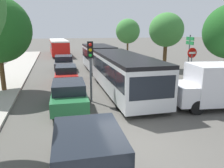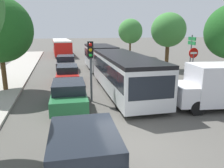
% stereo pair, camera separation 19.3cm
% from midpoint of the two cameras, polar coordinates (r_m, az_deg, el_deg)
% --- Properties ---
extents(ground_plane, '(200.00, 200.00, 0.00)m').
position_cam_midpoint_polar(ground_plane, '(8.09, 7.08, -15.86)').
color(ground_plane, '#4F4C47').
extents(kerb_strip_left, '(3.20, 40.50, 0.14)m').
position_cam_midpoint_polar(kerb_strip_left, '(22.49, -23.99, 2.71)').
color(kerb_strip_left, '#9E998E').
rests_on(kerb_strip_left, ground).
extents(articulated_bus, '(2.81, 16.64, 2.46)m').
position_cam_midpoint_polar(articulated_bus, '(17.48, 0.11, 5.50)').
color(articulated_bus, silver).
rests_on(articulated_bus, ground).
extents(city_bus_rear, '(2.84, 11.31, 2.42)m').
position_cam_midpoint_polar(city_bus_rear, '(37.12, -12.93, 9.65)').
color(city_bus_rear, red).
rests_on(city_bus_rear, ground).
extents(queued_car_silver, '(2.08, 4.49, 1.53)m').
position_cam_midpoint_polar(queued_car_silver, '(6.06, -6.25, -18.38)').
color(queued_car_silver, '#B7BABF').
rests_on(queued_car_silver, ground).
extents(queued_car_green, '(1.94, 4.19, 1.43)m').
position_cam_midpoint_polar(queued_car_green, '(11.64, -10.71, -2.65)').
color(queued_car_green, '#236638').
rests_on(queued_car_green, ground).
extents(queued_car_red, '(1.83, 3.95, 1.35)m').
position_cam_midpoint_polar(queued_car_red, '(17.19, -11.20, 2.59)').
color(queued_car_red, '#B21E19').
rests_on(queued_car_red, ground).
extents(queued_car_graphite, '(2.00, 4.33, 1.48)m').
position_cam_midpoint_polar(queued_car_graphite, '(22.78, -11.72, 5.50)').
color(queued_car_graphite, '#47474C').
rests_on(queued_car_graphite, ground).
extents(traffic_light, '(0.35, 0.38, 3.40)m').
position_cam_midpoint_polar(traffic_light, '(12.07, -5.13, 6.76)').
color(traffic_light, '#56595E').
rests_on(traffic_light, ground).
extents(no_entry_sign, '(0.70, 0.08, 2.82)m').
position_cam_midpoint_polar(no_entry_sign, '(16.06, 20.67, 5.48)').
color(no_entry_sign, '#56595E').
rests_on(no_entry_sign, ground).
extents(direction_sign_post, '(0.32, 1.39, 3.60)m').
position_cam_midpoint_polar(direction_sign_post, '(19.11, 20.26, 8.80)').
color(direction_sign_post, '#56595E').
rests_on(direction_sign_post, ground).
extents(tree_right_mid, '(3.44, 3.44, 5.67)m').
position_cam_midpoint_polar(tree_right_mid, '(23.13, 14.77, 13.45)').
color(tree_right_mid, '#51381E').
rests_on(tree_right_mid, ground).
extents(tree_right_far, '(3.60, 3.60, 5.59)m').
position_cam_midpoint_polar(tree_right_far, '(33.72, 4.99, 13.56)').
color(tree_right_far, '#51381E').
rests_on(tree_right_far, ground).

